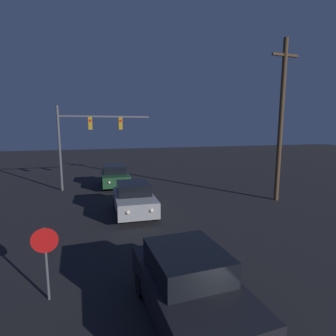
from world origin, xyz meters
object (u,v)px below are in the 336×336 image
Objects in this scene: car_far at (115,176)px; stop_sign at (45,251)px; utility_pole at (281,120)px; car_mid at (134,198)px; car_near at (189,285)px; traffic_signal_mast at (85,133)px.

stop_sign reaches higher than car_far.
utility_pole reaches higher than car_far.
utility_pole is at bearing -177.14° from car_mid.
traffic_signal_mast is (-2.38, 14.95, 3.33)m from car_near.
car_near is 15.50m from traffic_signal_mast.
car_far is at bearing 2.86° from traffic_signal_mast.
utility_pole is at bearing -30.16° from traffic_signal_mast.
traffic_signal_mast is at bearing 85.76° from stop_sign.
utility_pole reaches higher than traffic_signal_mast.
utility_pole reaches higher than stop_sign.
stop_sign is at bearing 78.78° from car_far.
car_mid is 6.95m from car_far.
car_far is (-0.30, 15.05, 0.00)m from car_near.
car_near is 3.81m from stop_sign.
traffic_signal_mast is at bearing -68.43° from car_mid.
car_far is at bearing -85.19° from car_mid.
stop_sign is (-3.37, 1.70, 0.56)m from car_near.
stop_sign reaches higher than car_near.
traffic_signal_mast is at bearing -83.21° from car_near.
car_far is at bearing -91.14° from car_near.
stop_sign is at bearing -152.56° from utility_pole.
car_near is 15.06m from car_far.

